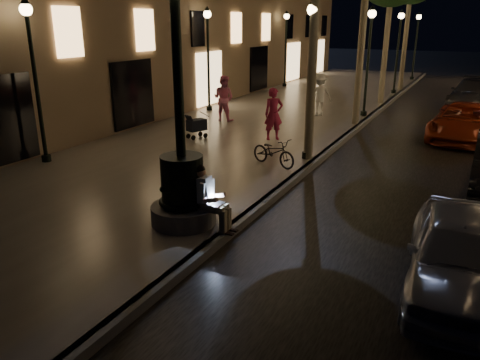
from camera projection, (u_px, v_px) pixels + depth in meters
The scene contains 21 objects.
ground at pixel (365, 124), 20.75m from camera, with size 120.00×120.00×0.00m, color black.
cobble_lane at pixel (437, 131), 19.47m from camera, with size 6.00×45.00×0.02m, color black.
promenade at pixel (281, 114), 22.43m from camera, with size 8.00×45.00×0.20m, color #69635C.
curb_strip at pixel (365, 122), 20.72m from camera, with size 0.25×45.00×0.20m, color #59595B.
fountain_lamppost at pixel (182, 178), 9.81m from camera, with size 1.40×1.40×5.21m.
seated_man_laptop at pixel (208, 196), 9.64m from camera, with size 1.00×0.34×1.37m.
lamp_curb_a at pixel (311, 60), 13.93m from camera, with size 0.36×0.36×4.81m.
lamp_curb_b at pixel (369, 48), 20.69m from camera, with size 0.36×0.36×4.81m.
lamp_curb_c at pixel (399, 41), 27.45m from camera, with size 0.36×0.36×4.81m.
lamp_curb_d at pixel (417, 37), 34.21m from camera, with size 0.36×0.36×4.81m.
lamp_left_a at pixel (33, 61), 13.58m from camera, with size 0.36×0.36×4.81m.
lamp_left_b at pixel (208, 46), 22.03m from camera, with size 0.36×0.36×4.81m.
lamp_left_c at pixel (286, 39), 30.48m from camera, with size 0.36×0.36×4.81m.
stroller at pixel (196, 125), 17.28m from camera, with size 0.65×0.96×0.99m.
car_front at pixel (460, 254), 7.73m from camera, with size 1.62×4.03×1.37m, color #A8A9B0.
car_third at pixel (465, 122), 17.82m from camera, with size 2.26×4.90×1.36m, color maroon.
car_rear at pixel (473, 94), 24.37m from camera, with size 2.10×5.16×1.50m, color #2C2B30.
pedestrian_red at pixel (274, 114), 16.97m from camera, with size 0.69×0.45×1.88m, color #AF2348.
pedestrian_pink at pixel (224, 98), 20.23m from camera, with size 0.95×0.74×1.96m, color pink.
pedestrian_white at pixel (319, 95), 21.33m from camera, with size 1.24×0.71×1.91m, color silver.
bicycle at pixel (274, 152), 14.00m from camera, with size 0.56×1.62×0.85m, color black.
Camera 1 is at (4.28, -5.75, 4.33)m, focal length 35.00 mm.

